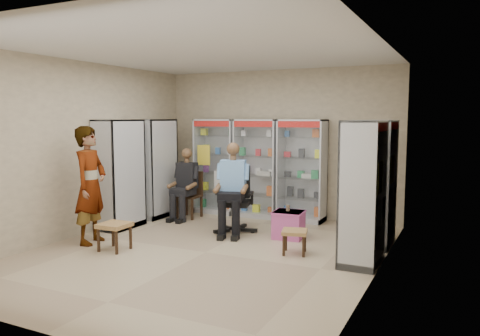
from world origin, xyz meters
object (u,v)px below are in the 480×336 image
at_px(cabinet_right_far, 377,183).
at_px(standing_man, 90,185).
at_px(seated_shopkeeper, 233,191).
at_px(pink_trunk, 289,225).
at_px(cabinet_right_near, 363,193).
at_px(cabinet_back_right, 302,171).
at_px(wooden_chair, 189,195).
at_px(woven_stool_a, 294,242).
at_px(cabinet_back_mid, 258,168).
at_px(office_chair, 235,199).
at_px(cabinet_left_near, 119,174).
at_px(woven_stool_b, 115,237).
at_px(cabinet_back_left, 217,166).
at_px(cabinet_left_far, 155,168).

distance_m(cabinet_right_far, standing_man, 4.60).
relative_size(seated_shopkeeper, pink_trunk, 3.15).
bearing_deg(cabinet_right_near, pink_trunk, 58.47).
height_order(cabinet_back_right, seated_shopkeeper, cabinet_back_right).
height_order(wooden_chair, woven_stool_a, wooden_chair).
relative_size(cabinet_back_right, cabinet_right_far, 1.00).
relative_size(cabinet_back_mid, office_chair, 1.69).
bearing_deg(office_chair, cabinet_left_near, -179.30).
height_order(cabinet_right_far, woven_stool_b, cabinet_right_far).
relative_size(cabinet_right_far, pink_trunk, 4.19).
xyz_separation_m(cabinet_back_left, cabinet_left_near, (-0.93, -2.03, 0.00)).
distance_m(cabinet_right_far, cabinet_left_near, 4.55).
distance_m(cabinet_back_left, wooden_chair, 0.94).
xyz_separation_m(cabinet_back_left, cabinet_right_near, (3.53, -2.23, 0.00)).
distance_m(cabinet_back_left, cabinet_right_far, 3.71).
distance_m(cabinet_back_mid, office_chair, 1.48).
distance_m(cabinet_left_far, office_chair, 2.16).
bearing_deg(woven_stool_a, woven_stool_b, -157.92).
bearing_deg(woven_stool_a, cabinet_back_mid, 125.68).
distance_m(cabinet_right_near, office_chair, 2.56).
xyz_separation_m(woven_stool_b, standing_man, (-0.62, 0.17, 0.74)).
relative_size(cabinet_back_left, seated_shopkeeper, 1.33).
distance_m(pink_trunk, woven_stool_a, 0.92).
relative_size(cabinet_back_mid, seated_shopkeeper, 1.33).
distance_m(office_chair, woven_stool_a, 1.66).
bearing_deg(office_chair, cabinet_left_far, 150.87).
relative_size(cabinet_back_mid, cabinet_left_far, 1.00).
bearing_deg(woven_stool_b, cabinet_back_mid, 73.40).
xyz_separation_m(cabinet_left_near, office_chair, (2.06, 0.62, -0.41)).
xyz_separation_m(cabinet_right_near, cabinet_left_near, (-4.46, 0.20, 0.00)).
distance_m(cabinet_right_far, seated_shopkeeper, 2.43).
relative_size(cabinet_right_far, office_chair, 1.69).
xyz_separation_m(cabinet_back_mid, cabinet_right_far, (2.58, -1.13, 0.00)).
bearing_deg(office_chair, cabinet_right_far, -9.18).
relative_size(cabinet_back_right, office_chair, 1.69).
relative_size(cabinet_right_near, wooden_chair, 2.13).
bearing_deg(woven_stool_b, standing_man, 164.75).
height_order(cabinet_left_far, wooden_chair, cabinet_left_far).
relative_size(wooden_chair, woven_stool_b, 2.21).
xyz_separation_m(cabinet_back_right, cabinet_left_far, (-2.83, -0.93, 0.00)).
height_order(cabinet_right_near, cabinet_left_near, same).
bearing_deg(pink_trunk, cabinet_back_right, 99.80).
distance_m(cabinet_back_left, cabinet_back_mid, 0.95).
bearing_deg(standing_man, seated_shopkeeper, -60.24).
height_order(cabinet_back_mid, wooden_chair, cabinet_back_mid).
xyz_separation_m(pink_trunk, standing_man, (-2.78, -1.70, 0.72)).
relative_size(cabinet_back_mid, cabinet_right_near, 1.00).
xyz_separation_m(cabinet_back_left, wooden_chair, (-0.25, -0.73, -0.53)).
bearing_deg(cabinet_right_near, cabinet_right_far, 0.00).
bearing_deg(cabinet_right_far, cabinet_back_mid, 66.35).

